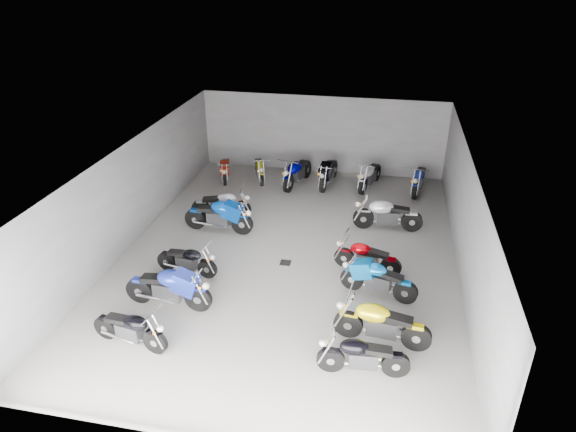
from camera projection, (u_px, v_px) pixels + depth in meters
The scene contains 22 objects.
ground at pixel (289, 254), 15.77m from camera, with size 14.00×14.00×0.00m, color gray.
wall_back at pixel (322, 135), 21.16m from camera, with size 10.00×0.10×3.20m, color gray.
wall_left at pixel (131, 194), 15.92m from camera, with size 0.10×14.00×3.20m, color gray.
wall_right at pixel (466, 223), 14.17m from camera, with size 0.10×14.00×3.20m, color gray.
ceiling at pixel (289, 156), 14.31m from camera, with size 10.00×14.00×0.04m, color black.
drain_grate at pixel (285, 263), 15.33m from camera, with size 0.32×0.32×0.01m, color black.
motorcycle_left_a at pixel (130, 329), 11.89m from camera, with size 1.99×0.54×0.88m.
motorcycle_left_b at pixel (169, 288), 13.20m from camera, with size 2.37×0.48×1.04m.
motorcycle_left_c at pixel (187, 260), 14.62m from camera, with size 1.89×0.45×0.83m.
motorcycle_left_e at pixel (219, 216), 16.85m from camera, with size 2.36×0.48×1.04m.
motorcycle_left_f at pixel (222, 204), 17.77m from camera, with size 2.09×0.52×0.92m.
motorcycle_right_a at pixel (362, 356), 11.08m from camera, with size 2.03×0.44×0.89m.
motorcycle_right_b at pixel (381, 323), 11.95m from camera, with size 2.30×0.51×1.01m.
motorcycle_right_c at pixel (378, 279), 13.66m from camera, with size 2.09×0.67×0.93m.
motorcycle_right_d at pixel (367, 257), 14.73m from camera, with size 1.97×0.56×0.87m.
motorcycle_right_f at pixel (387, 215), 16.97m from camera, with size 2.30×0.48×1.01m.
motorcycle_back_a at pixel (225, 169), 20.88m from camera, with size 0.63×1.88×0.84m.
motorcycle_back_b at pixel (260, 169), 20.83m from camera, with size 0.82×1.88×0.86m.
motorcycle_back_c at pixel (297, 172), 20.28m from camera, with size 0.77×2.29×1.03m.
motorcycle_back_d at pixel (328, 172), 20.31m from camera, with size 0.54×2.27×1.00m.
motorcycle_back_e at pixel (370, 175), 20.07m from camera, with size 0.78×2.15×0.97m.
motorcycle_back_f at pixel (419, 179), 19.72m from camera, with size 0.59×2.17×0.96m.
Camera 1 is at (2.64, -13.25, 8.21)m, focal length 32.00 mm.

